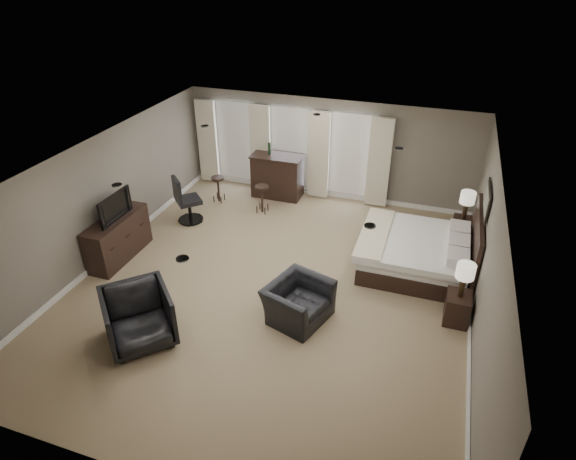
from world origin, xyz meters
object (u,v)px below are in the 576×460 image
(tv, at_px, (113,216))
(desk_chair, at_px, (189,199))
(lamp_near, at_px, (464,281))
(armchair_near, at_px, (298,296))
(bar_stool_right, at_px, (262,199))
(nightstand_near, at_px, (457,308))
(nightstand_far, at_px, (461,229))
(dresser, at_px, (118,238))
(armchair_far, at_px, (138,315))
(lamp_far, at_px, (466,206))
(bar_stool_left, at_px, (218,189))
(bar_counter, at_px, (277,176))
(bed, at_px, (417,239))

(tv, bearing_deg, desk_chair, -19.39)
(lamp_near, height_order, tv, lamp_near)
(armchair_near, height_order, bar_stool_right, armchair_near)
(nightstand_near, height_order, nightstand_far, nightstand_near)
(nightstand_near, relative_size, tv, 0.56)
(dresser, height_order, bar_stool_right, dresser)
(armchair_far, height_order, bar_stool_right, armchair_far)
(tv, bearing_deg, nightstand_far, -66.17)
(nightstand_near, height_order, armchair_far, armchair_far)
(desk_chair, bearing_deg, dresser, 115.34)
(lamp_far, distance_m, armchair_far, 7.19)
(lamp_far, relative_size, armchair_near, 0.61)
(bar_stool_left, relative_size, bar_stool_right, 0.96)
(nightstand_near, xyz_separation_m, desk_chair, (-6.26, 1.73, 0.31))
(dresser, distance_m, bar_counter, 4.45)
(lamp_near, distance_m, bar_counter, 5.99)
(desk_chair, bearing_deg, tv, 115.34)
(nightstand_near, xyz_separation_m, dresser, (-6.92, -0.16, 0.19))
(bed, height_order, armchair_far, bed)
(nightstand_near, distance_m, bar_stool_left, 6.72)
(dresser, distance_m, armchair_near, 4.27)
(nightstand_near, height_order, tv, tv)
(bar_counter, relative_size, bar_stool_right, 1.84)
(bed, height_order, bar_stool_right, bed)
(bar_counter, distance_m, bar_stool_left, 1.59)
(bar_stool_left, bearing_deg, nightstand_near, -25.66)
(lamp_near, bearing_deg, nightstand_far, 90.00)
(lamp_near, xyz_separation_m, desk_chair, (-6.26, 1.73, -0.30))
(bar_stool_right, relative_size, desk_chair, 0.61)
(nightstand_far, xyz_separation_m, armchair_near, (-2.70, -3.71, 0.21))
(tv, height_order, bar_stool_left, tv)
(nightstand_near, height_order, dresser, dresser)
(bed, xyz_separation_m, desk_chair, (-5.37, 0.28, -0.11))
(dresser, bearing_deg, armchair_far, -47.67)
(nightstand_near, bearing_deg, tv, -178.71)
(armchair_far, xyz_separation_m, desk_chair, (-1.21, 3.94, 0.05))
(bed, height_order, bar_counter, bed)
(nightstand_near, xyz_separation_m, nightstand_far, (0.00, 2.90, -0.01))
(armchair_far, bearing_deg, desk_chair, 62.60)
(nightstand_near, xyz_separation_m, armchair_far, (-5.05, -2.21, 0.26))
(lamp_near, xyz_separation_m, lamp_far, (0.00, 2.90, -0.01))
(bed, relative_size, nightstand_far, 4.09)
(bed, relative_size, tv, 2.23)
(dresser, distance_m, tv, 0.54)
(bed, relative_size, nightstand_near, 3.96)
(bar_stool_left, relative_size, desk_chair, 0.59)
(bed, height_order, bar_stool_left, bed)
(nightstand_near, relative_size, dresser, 0.34)
(nightstand_far, height_order, armchair_near, armchair_near)
(lamp_near, bearing_deg, tv, -178.71)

